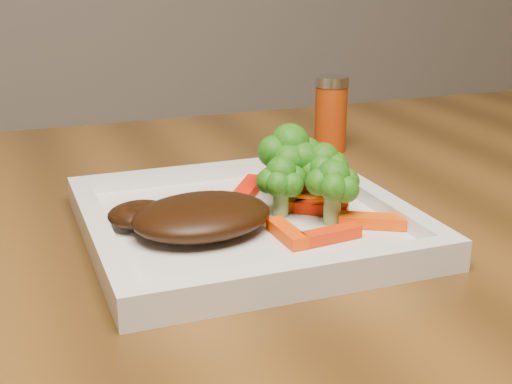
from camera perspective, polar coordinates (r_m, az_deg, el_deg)
name	(u,v)px	position (r m, az deg, el deg)	size (l,w,h in m)	color
plate	(245,227)	(0.62, -0.86, -2.80)	(0.27, 0.27, 0.01)	white
steak	(202,216)	(0.59, -4.35, -1.93)	(0.12, 0.09, 0.03)	black
broccoli_0	(289,164)	(0.66, 2.69, 2.24)	(0.07, 0.07, 0.07)	#386D12
broccoli_1	(322,171)	(0.65, 5.34, 1.71)	(0.05, 0.05, 0.06)	#1A6110
broccoli_2	(333,191)	(0.61, 6.17, 0.11)	(0.05, 0.05, 0.06)	#185D0F
broccoli_3	(281,182)	(0.62, 2.00, 0.80)	(0.05, 0.05, 0.06)	#306611
carrot_0	(331,235)	(0.58, 6.05, -3.41)	(0.05, 0.01, 0.01)	#F22D03
carrot_1	(377,221)	(0.61, 9.63, -2.31)	(0.06, 0.02, 0.01)	#FF4A04
carrot_2	(287,233)	(0.58, 2.47, -3.29)	(0.05, 0.01, 0.01)	#FF4404
carrot_3	(328,187)	(0.69, 5.75, 0.36)	(0.06, 0.02, 0.01)	red
carrot_4	(248,189)	(0.69, -0.62, 0.28)	(0.06, 0.02, 0.01)	#FF1904
carrot_5	(321,208)	(0.64, 5.23, -1.31)	(0.05, 0.01, 0.01)	red
carrot_6	(306,202)	(0.65, 4.01, -0.80)	(0.06, 0.02, 0.01)	#EF4E03
spice_shaker	(331,114)	(0.87, 6.01, 6.22)	(0.04, 0.04, 0.09)	#A63309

